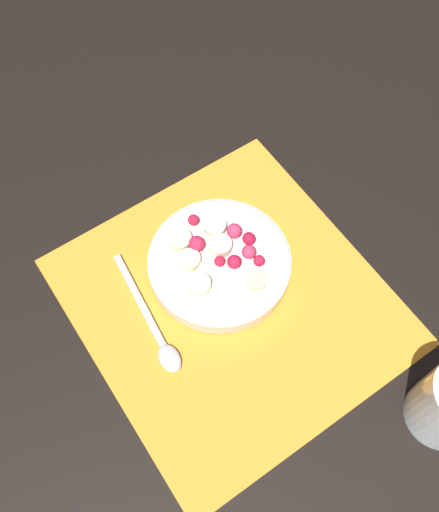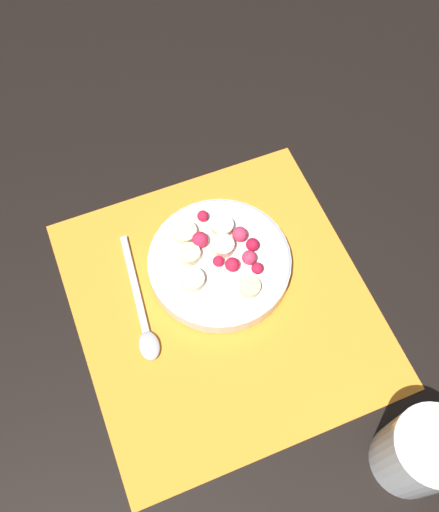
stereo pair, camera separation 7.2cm
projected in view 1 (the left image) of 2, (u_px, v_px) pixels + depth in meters
ground_plane at (230, 302)px, 0.73m from camera, size 3.00×3.00×0.00m
placemat at (230, 301)px, 0.73m from camera, size 0.39×0.36×0.01m
fruit_bowl at (219, 261)px, 0.73m from camera, size 0.18×0.18×0.05m
spoon at (157, 334)px, 0.70m from camera, size 0.18×0.03×0.01m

